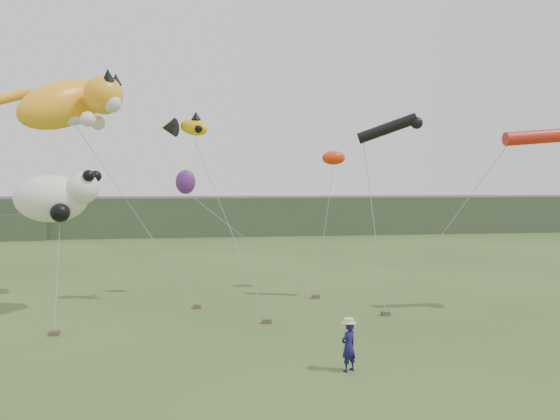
{
  "coord_description": "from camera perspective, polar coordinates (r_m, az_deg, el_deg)",
  "views": [
    {
      "loc": [
        -3.14,
        -16.41,
        5.28
      ],
      "look_at": [
        -0.18,
        3.0,
        4.39
      ],
      "focal_mm": 35.0,
      "sensor_mm": 36.0,
      "label": 1
    }
  ],
  "objects": [
    {
      "name": "ground",
      "position": [
        17.53,
        2.14,
        -14.96
      ],
      "size": [
        120.0,
        120.0,
        0.0
      ],
      "primitive_type": "plane",
      "color": "#385123",
      "rests_on": "ground"
    },
    {
      "name": "headland",
      "position": [
        61.19,
        -8.63,
        -0.59
      ],
      "size": [
        90.0,
        13.0,
        4.0
      ],
      "color": "#2D3D28",
      "rests_on": "ground"
    },
    {
      "name": "festival_attendant",
      "position": [
        16.06,
        7.18,
        -13.96
      ],
      "size": [
        0.62,
        0.56,
        1.43
      ],
      "primitive_type": "imported",
      "rotation": [
        0.0,
        0.0,
        3.68
      ],
      "color": "#16144B",
      "rests_on": "ground"
    },
    {
      "name": "sandbag_anchors",
      "position": [
        22.65,
        -3.12,
        -10.68
      ],
      "size": [
        12.88,
        5.04,
        0.17
      ],
      "color": "brown",
      "rests_on": "ground"
    },
    {
      "name": "cat_kite",
      "position": [
        27.62,
        -20.88,
        10.44
      ],
      "size": [
        6.28,
        5.09,
        3.69
      ],
      "color": "#FEA51C",
      "rests_on": "ground"
    },
    {
      "name": "fish_kite",
      "position": [
        24.53,
        -9.93,
        8.55
      ],
      "size": [
        2.32,
        1.5,
        1.16
      ],
      "color": "#FBB50D",
      "rests_on": "ground"
    },
    {
      "name": "tube_kites",
      "position": [
        24.89,
        19.94,
        7.68
      ],
      "size": [
        8.37,
        4.73,
        1.67
      ],
      "color": "black",
      "rests_on": "ground"
    },
    {
      "name": "panda_kite",
      "position": [
        24.21,
        -22.34,
        1.23
      ],
      "size": [
        3.46,
        2.24,
        2.15
      ],
      "color": "white",
      "rests_on": "ground"
    },
    {
      "name": "misc_kites",
      "position": [
        26.57,
        -2.78,
        4.11
      ],
      "size": [
        8.33,
        0.74,
        2.13
      ],
      "color": "#F82F08",
      "rests_on": "ground"
    }
  ]
}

